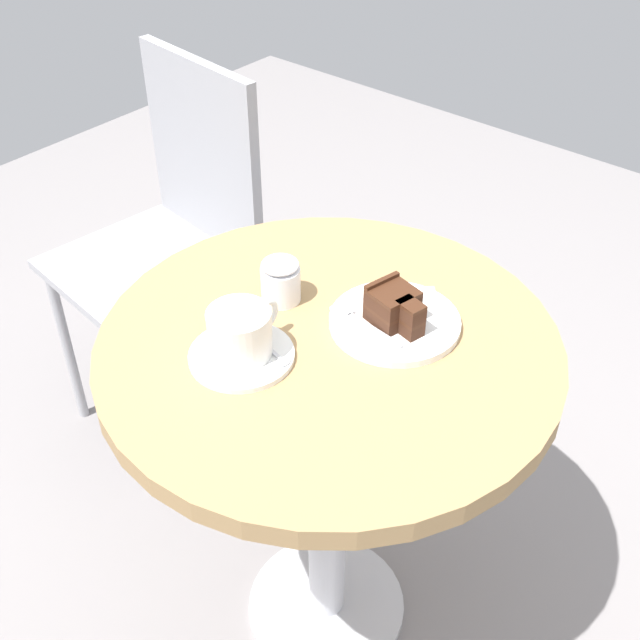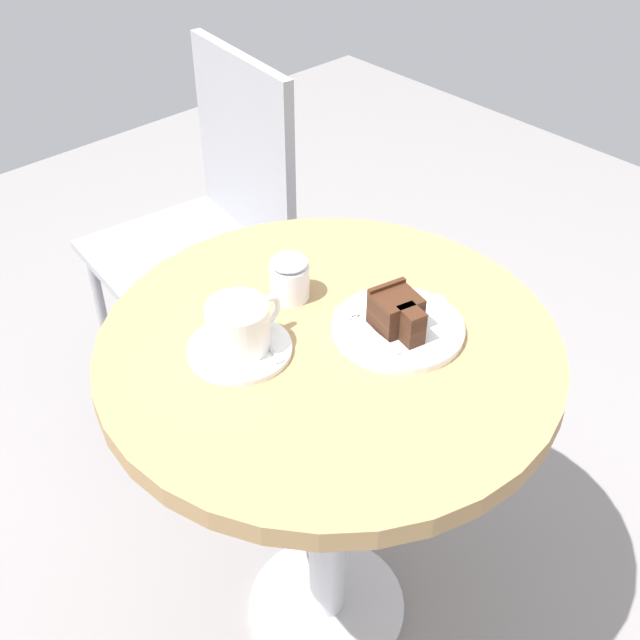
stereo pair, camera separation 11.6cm
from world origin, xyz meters
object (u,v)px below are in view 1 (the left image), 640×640
saucer (242,355)px  cake_slice (395,307)px  napkin (402,314)px  teaspoon (271,351)px  sugar_pot (281,280)px  coffee_cup (241,331)px  cafe_chair (176,226)px  cake_plate (395,322)px  fork (359,320)px

saucer → cake_slice: 0.24m
napkin → teaspoon: bearing=156.8°
saucer → sugar_pot: size_ratio=2.05×
coffee_cup → cafe_chair: cafe_chair is taller
sugar_pot → teaspoon: bearing=-143.4°
cake_plate → napkin: 0.03m
cake_slice → cafe_chair: (0.16, 0.70, -0.21)m
cake_plate → cake_slice: size_ratio=2.07×
saucer → coffee_cup: size_ratio=1.23×
teaspoon → napkin: 0.22m
cake_slice → cafe_chair: 0.75m
saucer → fork: bearing=-28.0°
teaspoon → sugar_pot: size_ratio=1.43×
teaspoon → cake_slice: cake_slice is taller
saucer → napkin: (0.23, -0.12, -0.00)m
coffee_cup → sugar_pot: 0.15m
sugar_pot → cake_slice: bearing=-72.6°
saucer → cafe_chair: cafe_chair is taller
napkin → cake_slice: bearing=-165.6°
cake_plate → cafe_chair: size_ratio=0.22×
fork → saucer: bearing=68.1°
teaspoon → cake_plate: bearing=74.1°
cake_slice → cafe_chair: bearing=77.0°
cake_plate → napkin: (0.03, 0.01, -0.00)m
cafe_chair → teaspoon: bearing=-22.0°
teaspoon → cake_slice: 0.20m
cake_plate → sugar_pot: 0.19m
napkin → cafe_chair: cafe_chair is taller
saucer → cafe_chair: bearing=57.8°
coffee_cup → napkin: coffee_cup is taller
cake_slice → napkin: size_ratio=0.54×
cake_plate → sugar_pot: (-0.06, 0.18, 0.03)m
napkin → cafe_chair: bearing=79.5°
fork → napkin: size_ratio=0.77×
napkin → coffee_cup: bearing=152.2°
saucer → cake_slice: bearing=-32.7°
saucer → cake_plate: size_ratio=0.77×
cake_slice → saucer: bearing=147.3°
cafe_chair → sugar_pot: size_ratio=11.85×
cake_plate → teaspoon: bearing=151.8°
teaspoon → napkin: bearing=79.1°
cafe_chair → sugar_pot: cafe_chair is taller
teaspoon → cake_slice: bearing=72.7°
teaspoon → fork: bearing=79.8°
teaspoon → sugar_pot: (0.11, 0.08, 0.03)m
cafe_chair → fork: bearing=-10.0°
coffee_cup → teaspoon: coffee_cup is taller
fork → coffee_cup: bearing=66.9°
coffee_cup → cake_plate: size_ratio=0.62×
cake_plate → cafe_chair: 0.74m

